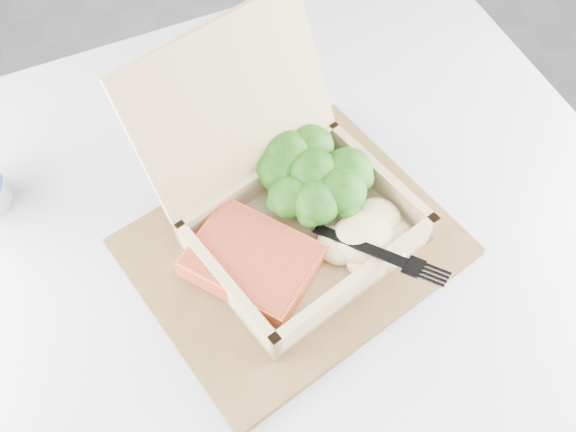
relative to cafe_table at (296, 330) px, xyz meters
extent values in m
plane|color=gray|center=(0.31, 0.08, -0.54)|extent=(4.00, 4.00, 0.00)
cylinder|color=black|center=(0.00, 0.00, -0.53)|extent=(0.44, 0.44, 0.02)
cylinder|color=black|center=(0.00, 0.00, -0.19)|extent=(0.08, 0.08, 0.70)
cube|color=#B6B8C0|center=(0.00, 0.00, 0.17)|extent=(0.99, 0.99, 0.03)
cube|color=brown|center=(0.00, 0.01, 0.19)|extent=(0.40, 0.37, 0.01)
cube|color=tan|center=(0.01, 0.02, 0.21)|extent=(0.27, 0.25, 0.01)
cube|color=tan|center=(-0.08, -0.04, 0.22)|extent=(0.09, 0.14, 0.04)
cube|color=tan|center=(0.10, 0.07, 0.22)|extent=(0.09, 0.14, 0.04)
cube|color=tan|center=(0.05, -0.05, 0.22)|extent=(0.19, 0.12, 0.04)
cube|color=tan|center=(-0.03, 0.08, 0.22)|extent=(0.19, 0.12, 0.04)
cube|color=tan|center=(-0.05, 0.12, 0.31)|extent=(0.22, 0.18, 0.15)
cube|color=orange|center=(-0.05, -0.01, 0.22)|extent=(0.15, 0.15, 0.03)
ellipsoid|color=beige|center=(0.07, 0.00, 0.23)|extent=(0.10, 0.09, 0.03)
cube|color=black|center=(0.02, 0.02, 0.24)|extent=(0.08, 0.08, 0.03)
cube|color=black|center=(0.08, -0.03, 0.24)|extent=(0.05, 0.04, 0.01)
cube|color=silver|center=(-0.04, 0.19, 0.19)|extent=(0.12, 0.15, 0.00)
camera|label=1|loc=(-0.05, -0.31, 0.79)|focal=40.00mm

